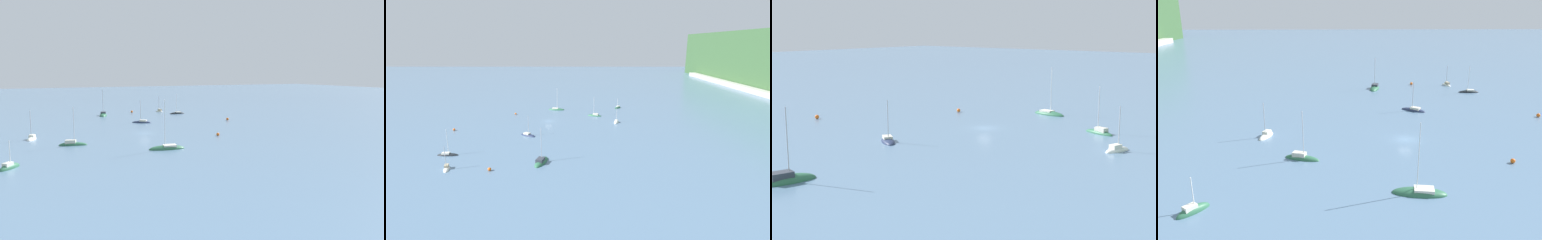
% 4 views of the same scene
% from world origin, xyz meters
% --- Properties ---
extents(ground_plane, '(600.00, 600.00, 0.00)m').
position_xyz_m(ground_plane, '(0.00, 0.00, 0.00)').
color(ground_plane, slate).
extents(sailboat_0, '(3.70, 6.58, 9.31)m').
position_xyz_m(sailboat_0, '(-9.12, 19.42, 0.14)').
color(sailboat_0, '#2D6647').
rests_on(sailboat_0, ground_plane).
extents(sailboat_1, '(3.71, 8.09, 11.40)m').
position_xyz_m(sailboat_1, '(-21.72, 1.54, 0.07)').
color(sailboat_1, '#2D6647').
rests_on(sailboat_1, ground_plane).
extents(sailboat_2, '(1.77, 6.12, 8.46)m').
position_xyz_m(sailboat_2, '(39.27, -25.28, 0.09)').
color(sailboat_2, black).
rests_on(sailboat_2, ground_plane).
extents(sailboat_3, '(4.60, 4.07, 5.71)m').
position_xyz_m(sailboat_3, '(-25.87, 31.73, 0.08)').
color(sailboat_3, '#2D6647').
rests_on(sailboat_3, ground_plane).
extents(sailboat_4, '(4.75, 2.52, 6.84)m').
position_xyz_m(sailboat_4, '(49.15, -21.31, 0.16)').
color(sailboat_4, white).
rests_on(sailboat_4, ground_plane).
extents(sailboat_5, '(8.13, 4.29, 10.58)m').
position_xyz_m(sailboat_5, '(44.59, 2.34, 0.12)').
color(sailboat_5, '#2D6647').
rests_on(sailboat_5, ground_plane).
extents(sailboat_6, '(5.23, 6.44, 7.80)m').
position_xyz_m(sailboat_6, '(20.17, -5.29, 0.09)').
color(sailboat_6, '#232D4C').
rests_on(sailboat_6, ground_plane).
extents(sailboat_7, '(5.30, 3.05, 7.84)m').
position_xyz_m(sailboat_7, '(2.17, 27.71, 0.12)').
color(sailboat_7, white).
rests_on(sailboat_7, ground_plane).
extents(mooring_buoy_0, '(0.82, 0.82, 0.82)m').
position_xyz_m(mooring_buoy_0, '(-11.62, -16.16, 0.41)').
color(mooring_buoy_0, orange).
rests_on(mooring_buoy_0, ground_plane).
extents(mooring_buoy_1, '(0.88, 0.88, 0.88)m').
position_xyz_m(mooring_buoy_1, '(14.23, -33.58, 0.44)').
color(mooring_buoy_1, orange).
rests_on(mooring_buoy_1, ground_plane).
extents(mooring_buoy_2, '(0.89, 0.89, 0.89)m').
position_xyz_m(mooring_buoy_2, '(50.05, -10.05, 0.44)').
color(mooring_buoy_2, orange).
rests_on(mooring_buoy_2, ground_plane).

